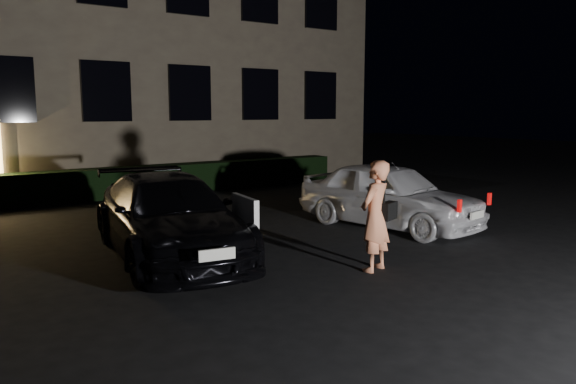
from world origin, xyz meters
TOP-DOWN VIEW (x-y plane):
  - ground at (0.00, 0.00)m, footprint 80.00×80.00m
  - building at (-0.00, 14.99)m, footprint 20.00×8.11m
  - hedge at (0.00, 10.50)m, footprint 15.00×0.70m
  - sedan at (-1.43, 3.52)m, footprint 2.65×4.97m
  - hatch at (3.36, 3.08)m, footprint 2.26×4.29m
  - man at (0.80, 0.86)m, footprint 0.79×0.59m

SIDE VIEW (x-z plane):
  - ground at x=0.00m, z-range 0.00..0.00m
  - hedge at x=0.00m, z-range 0.00..0.85m
  - sedan at x=-1.43m, z-range 0.00..1.37m
  - hatch at x=3.36m, z-range 0.00..1.39m
  - man at x=0.80m, z-range 0.00..1.72m
  - building at x=0.00m, z-range 0.00..12.00m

